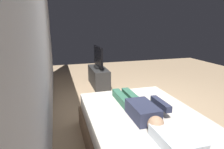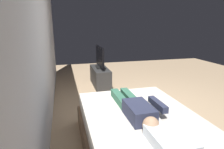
# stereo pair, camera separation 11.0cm
# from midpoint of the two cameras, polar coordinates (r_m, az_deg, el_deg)

# --- Properties ---
(ground_plane) EXTENTS (10.00, 10.00, 0.00)m
(ground_plane) POSITION_cam_midpoint_polar(r_m,az_deg,el_deg) (3.83, 10.29, -10.96)
(ground_plane) COLOR tan
(back_wall) EXTENTS (6.40, 0.10, 2.80)m
(back_wall) POSITION_cam_midpoint_polar(r_m,az_deg,el_deg) (3.53, -19.02, 9.95)
(back_wall) COLOR silver
(back_wall) RESTS_ON ground
(bed) EXTENTS (2.00, 1.47, 0.54)m
(bed) POSITION_cam_midpoint_polar(r_m,az_deg,el_deg) (2.65, 9.68, -16.97)
(bed) COLOR brown
(bed) RESTS_ON ground
(pillow) EXTENTS (0.48, 0.34, 0.12)m
(pillow) POSITION_cam_midpoint_polar(r_m,az_deg,el_deg) (1.98, 18.59, -18.14)
(pillow) COLOR white
(pillow) RESTS_ON bed
(person) EXTENTS (1.26, 0.46, 0.18)m
(person) POSITION_cam_midpoint_polar(r_m,az_deg,el_deg) (2.48, 8.48, -9.84)
(person) COLOR #2D334C
(person) RESTS_ON bed
(remote) EXTENTS (0.15, 0.04, 0.02)m
(remote) POSITION_cam_midpoint_polar(r_m,az_deg,el_deg) (2.81, 14.92, -8.83)
(remote) COLOR black
(remote) RESTS_ON bed
(tv_stand) EXTENTS (1.10, 0.40, 0.50)m
(tv_stand) POSITION_cam_midpoint_polar(r_m,az_deg,el_deg) (5.26, -2.97, -0.67)
(tv_stand) COLOR #2D2D2D
(tv_stand) RESTS_ON ground
(tv) EXTENTS (0.88, 0.20, 0.59)m
(tv) POSITION_cam_midpoint_polar(r_m,az_deg,el_deg) (5.14, -3.05, 5.08)
(tv) COLOR black
(tv) RESTS_ON tv_stand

